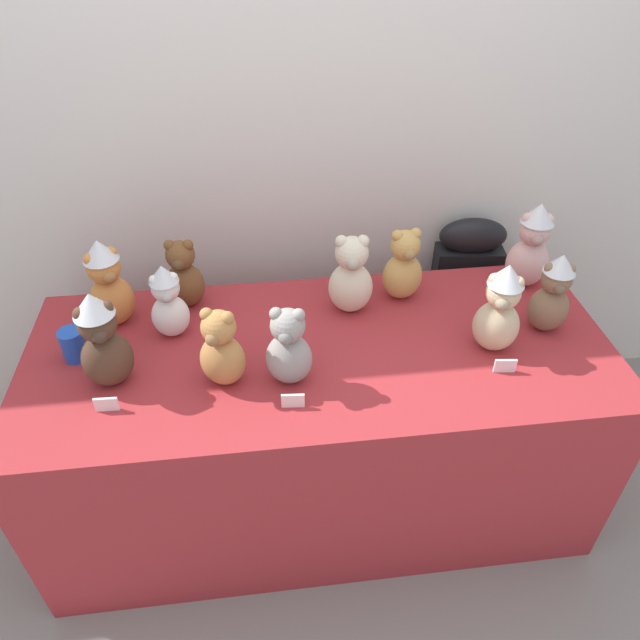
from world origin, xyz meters
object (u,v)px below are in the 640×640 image
(display_table, at_px, (320,427))
(teddy_bear_cream, at_px, (351,277))
(teddy_bear_snow, at_px, (168,302))
(teddy_bear_ash, at_px, (289,348))
(teddy_bear_mocha, at_px, (552,294))
(party_cup_blue, at_px, (74,345))
(teddy_bear_blush, at_px, (531,247))
(teddy_bear_caramel, at_px, (221,350))
(instrument_case, at_px, (459,311))
(teddy_bear_sand, at_px, (500,309))
(teddy_bear_cocoa, at_px, (102,341))
(teddy_bear_chestnut, at_px, (184,276))
(teddy_bear_ginger, at_px, (108,284))
(teddy_bear_honey, at_px, (403,267))

(display_table, bearing_deg, teddy_bear_cream, 56.28)
(teddy_bear_cream, xyz_separation_m, teddy_bear_snow, (-0.63, -0.06, -0.01))
(display_table, relative_size, teddy_bear_ash, 7.05)
(teddy_bear_ash, height_order, teddy_bear_snow, same)
(teddy_bear_mocha, bearing_deg, party_cup_blue, -171.31)
(teddy_bear_blush, distance_m, teddy_bear_cream, 0.69)
(teddy_bear_caramel, bearing_deg, party_cup_blue, -177.38)
(instrument_case, xyz_separation_m, teddy_bear_sand, (-0.13, -0.61, 0.48))
(instrument_case, bearing_deg, party_cup_blue, -155.30)
(teddy_bear_cocoa, bearing_deg, teddy_bear_chestnut, 45.19)
(teddy_bear_blush, bearing_deg, teddy_bear_chestnut, -169.36)
(teddy_bear_mocha, relative_size, teddy_bear_chestnut, 1.11)
(teddy_bear_mocha, bearing_deg, teddy_bear_sand, -150.29)
(teddy_bear_ginger, height_order, teddy_bear_chestnut, teddy_bear_ginger)
(teddy_bear_caramel, relative_size, teddy_bear_cream, 0.91)
(instrument_case, height_order, party_cup_blue, instrument_case)
(teddy_bear_blush, bearing_deg, teddy_bear_sand, -113.98)
(teddy_bear_snow, bearing_deg, teddy_bear_sand, -19.82)
(teddy_bear_ash, relative_size, teddy_bear_honey, 0.98)
(teddy_bear_cocoa, xyz_separation_m, teddy_bear_chestnut, (0.21, 0.38, -0.04))
(instrument_case, height_order, teddy_bear_sand, teddy_bear_sand)
(party_cup_blue, bearing_deg, teddy_bear_honey, 10.29)
(teddy_bear_ginger, bearing_deg, instrument_case, -15.95)
(teddy_bear_cocoa, height_order, party_cup_blue, teddy_bear_cocoa)
(teddy_bear_cream, height_order, party_cup_blue, teddy_bear_cream)
(teddy_bear_mocha, distance_m, teddy_bear_chestnut, 1.28)
(instrument_case, height_order, teddy_bear_chestnut, teddy_bear_chestnut)
(teddy_bear_cream, distance_m, teddy_bear_honey, 0.21)
(teddy_bear_mocha, relative_size, teddy_bear_ash, 1.08)
(teddy_bear_honey, bearing_deg, teddy_bear_cream, -169.53)
(teddy_bear_caramel, distance_m, teddy_bear_honey, 0.75)
(teddy_bear_mocha, distance_m, teddy_bear_caramel, 1.11)
(teddy_bear_cream, xyz_separation_m, teddy_bear_ginger, (-0.83, 0.03, 0.02))
(teddy_bear_honey, distance_m, party_cup_blue, 1.16)
(instrument_case, distance_m, teddy_bear_ash, 1.16)
(teddy_bear_mocha, height_order, teddy_bear_cocoa, teddy_bear_cocoa)
(display_table, distance_m, teddy_bear_blush, 1.04)
(display_table, bearing_deg, teddy_bear_mocha, 0.76)
(teddy_bear_snow, relative_size, teddy_bear_honey, 0.98)
(teddy_bear_mocha, relative_size, teddy_bear_cocoa, 0.88)
(teddy_bear_cream, bearing_deg, teddy_bear_snow, -168.72)
(teddy_bear_honey, bearing_deg, party_cup_blue, -174.88)
(teddy_bear_ginger, bearing_deg, teddy_bear_honey, -26.98)
(display_table, xyz_separation_m, teddy_bear_ash, (-0.11, -0.14, 0.53))
(teddy_bear_chestnut, bearing_deg, party_cup_blue, -137.74)
(teddy_bear_blush, xyz_separation_m, teddy_bear_chestnut, (-1.27, 0.02, -0.04))
(teddy_bear_cream, relative_size, teddy_bear_chestnut, 1.13)
(display_table, xyz_separation_m, teddy_bear_cream, (0.13, 0.20, 0.54))
(teddy_bear_sand, xyz_separation_m, teddy_bear_snow, (-1.07, 0.20, -0.02))
(teddy_bear_cocoa, distance_m, teddy_bear_snow, 0.28)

